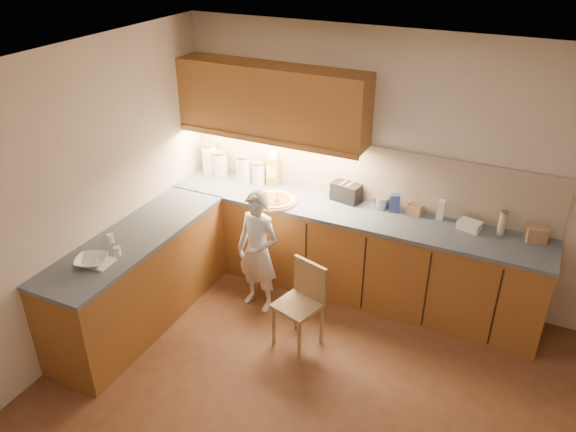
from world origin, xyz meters
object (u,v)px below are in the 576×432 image
at_px(child, 258,251).
at_px(wooden_chair, 303,298).
at_px(pizza_on_board, 275,200).
at_px(oil_jug, 273,170).
at_px(toaster, 346,192).

xyz_separation_m(child, wooden_chair, (0.60, -0.30, -0.16)).
height_order(pizza_on_board, oil_jug, oil_jug).
height_order(pizza_on_board, wooden_chair, pizza_on_board).
height_order(child, wooden_chair, child).
distance_m(pizza_on_board, oil_jug, 0.44).
relative_size(child, wooden_chair, 1.56).
height_order(pizza_on_board, toaster, toaster).
bearing_deg(child, pizza_on_board, 106.00).
height_order(wooden_chair, oil_jug, oil_jug).
distance_m(child, toaster, 1.07).
relative_size(child, oil_jug, 3.44).
height_order(wooden_chair, toaster, toaster).
relative_size(pizza_on_board, wooden_chair, 0.56).
distance_m(child, oil_jug, 0.99).
xyz_separation_m(pizza_on_board, toaster, (0.62, 0.34, 0.07)).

